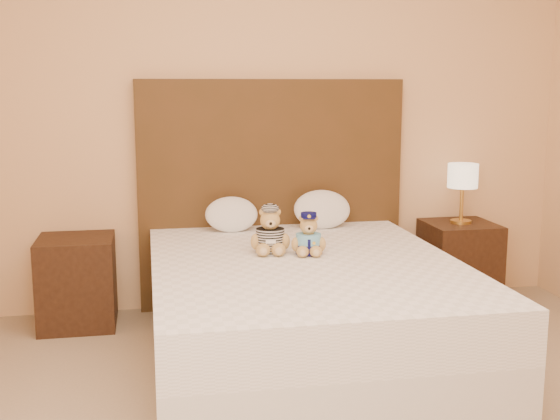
% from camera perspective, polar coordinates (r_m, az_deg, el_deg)
% --- Properties ---
extents(bed, '(1.60, 2.00, 0.55)m').
position_cam_1_polar(bed, '(3.79, 2.06, -8.15)').
color(bed, white).
rests_on(bed, ground).
extents(headboard, '(1.75, 0.08, 1.50)m').
position_cam_1_polar(headboard, '(4.64, -0.66, 1.30)').
color(headboard, '#492D16').
rests_on(headboard, ground).
extents(nightstand_left, '(0.45, 0.45, 0.55)m').
position_cam_1_polar(nightstand_left, '(4.49, -16.15, -5.62)').
color(nightstand_left, '#351E11').
rests_on(nightstand_left, ground).
extents(nightstand_right, '(0.45, 0.45, 0.55)m').
position_cam_1_polar(nightstand_right, '(4.92, 14.33, -4.18)').
color(nightstand_right, '#351E11').
rests_on(nightstand_right, ground).
extents(lamp, '(0.20, 0.20, 0.40)m').
position_cam_1_polar(lamp, '(4.81, 14.63, 2.46)').
color(lamp, gold).
rests_on(lamp, nightstand_right).
extents(teddy_police, '(0.23, 0.22, 0.23)m').
position_cam_1_polar(teddy_police, '(3.82, 2.33, -1.95)').
color(teddy_police, '#B88947').
rests_on(teddy_police, bed).
extents(teddy_prisoner, '(0.25, 0.24, 0.25)m').
position_cam_1_polar(teddy_prisoner, '(3.84, -0.81, -1.67)').
color(teddy_prisoner, '#B88947').
rests_on(teddy_prisoner, bed).
extents(pillow_left, '(0.33, 0.22, 0.24)m').
position_cam_1_polar(pillow_left, '(4.44, -3.97, -0.22)').
color(pillow_left, white).
rests_on(pillow_left, bed).
extents(pillow_right, '(0.37, 0.24, 0.26)m').
position_cam_1_polar(pillow_right, '(4.54, 3.44, 0.21)').
color(pillow_right, white).
rests_on(pillow_right, bed).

